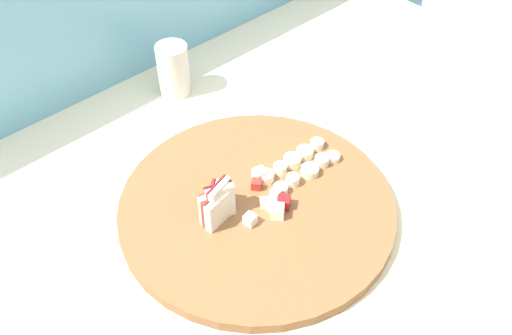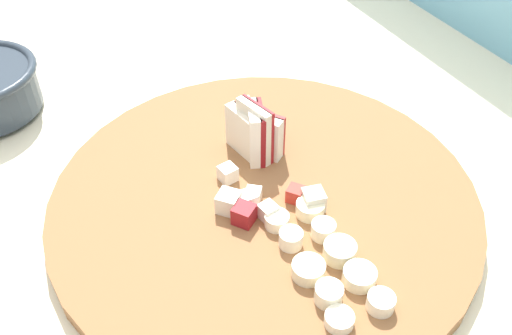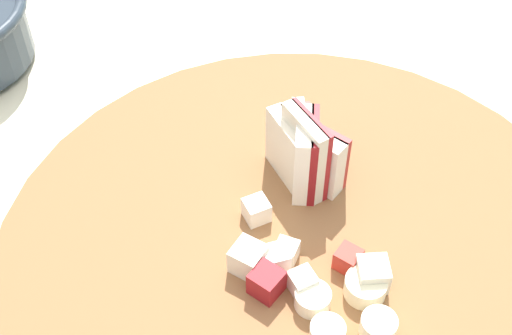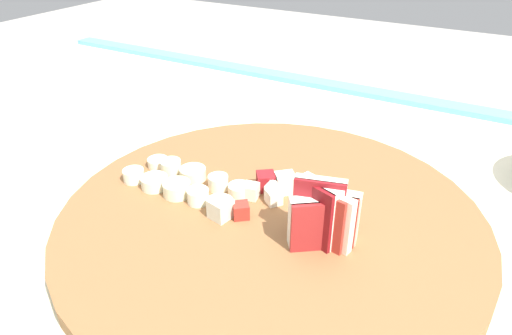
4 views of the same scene
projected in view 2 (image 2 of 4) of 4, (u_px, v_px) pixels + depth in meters
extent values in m
cube|color=#6BADC6|center=(481.00, 201.00, 0.95)|extent=(2.40, 0.04, 1.24)
cylinder|color=brown|center=(264.00, 201.00, 0.57)|extent=(0.43, 0.43, 0.02)
cube|color=maroon|center=(261.00, 133.00, 0.59)|extent=(0.04, 0.02, 0.06)
cube|color=white|center=(254.00, 133.00, 0.59)|extent=(0.04, 0.03, 0.06)
cube|color=#B22D23|center=(257.00, 130.00, 0.60)|extent=(0.04, 0.01, 0.06)
cube|color=#EFE5CC|center=(252.00, 131.00, 0.59)|extent=(0.04, 0.02, 0.06)
cube|color=maroon|center=(258.00, 130.00, 0.59)|extent=(0.05, 0.02, 0.07)
cube|color=beige|center=(254.00, 132.00, 0.59)|extent=(0.05, 0.02, 0.07)
cube|color=#B22D23|center=(246.00, 128.00, 0.60)|extent=(0.04, 0.01, 0.05)
cube|color=#EFE5CC|center=(241.00, 130.00, 0.60)|extent=(0.05, 0.02, 0.05)
cube|color=#A32323|center=(264.00, 131.00, 0.60)|extent=(0.04, 0.03, 0.05)
cube|color=white|center=(261.00, 136.00, 0.59)|extent=(0.05, 0.04, 0.05)
cube|color=white|center=(247.00, 200.00, 0.55)|extent=(0.02, 0.02, 0.02)
cube|color=white|center=(228.00, 173.00, 0.57)|extent=(0.02, 0.02, 0.02)
cube|color=#EFE5CC|center=(253.00, 195.00, 0.55)|extent=(0.02, 0.02, 0.01)
cube|color=#EFE5CC|center=(229.00, 202.00, 0.54)|extent=(0.03, 0.03, 0.02)
cube|color=#B22D23|center=(295.00, 194.00, 0.55)|extent=(0.02, 0.02, 0.02)
cube|color=white|center=(268.00, 212.00, 0.53)|extent=(0.02, 0.02, 0.02)
cube|color=beige|center=(313.00, 200.00, 0.54)|extent=(0.02, 0.02, 0.02)
cube|color=maroon|center=(244.00, 214.00, 0.53)|extent=(0.03, 0.03, 0.02)
cylinder|color=white|center=(277.00, 220.00, 0.53)|extent=(0.02, 0.02, 0.01)
cylinder|color=white|center=(291.00, 239.00, 0.51)|extent=(0.02, 0.02, 0.02)
cylinder|color=beige|center=(308.00, 270.00, 0.48)|extent=(0.03, 0.03, 0.01)
cylinder|color=#F4EAC6|center=(329.00, 294.00, 0.46)|extent=(0.02, 0.02, 0.02)
cylinder|color=white|center=(339.00, 320.00, 0.45)|extent=(0.02, 0.02, 0.01)
cylinder|color=beige|center=(310.00, 209.00, 0.54)|extent=(0.03, 0.03, 0.01)
cylinder|color=white|center=(323.00, 230.00, 0.52)|extent=(0.02, 0.02, 0.02)
cylinder|color=beige|center=(340.00, 251.00, 0.50)|extent=(0.03, 0.03, 0.02)
cylinder|color=#F4EAC6|center=(359.00, 276.00, 0.48)|extent=(0.03, 0.03, 0.01)
cylinder|color=white|center=(381.00, 302.00, 0.46)|extent=(0.02, 0.02, 0.01)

